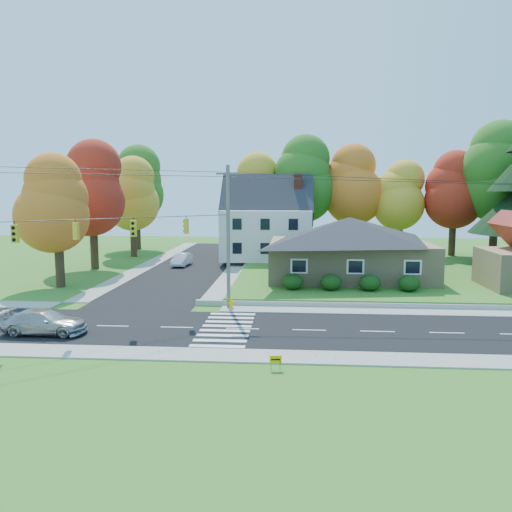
{
  "coord_description": "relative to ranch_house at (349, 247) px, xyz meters",
  "views": [
    {
      "loc": [
        2.98,
        -28.99,
        8.26
      ],
      "look_at": [
        0.22,
        8.0,
        3.38
      ],
      "focal_mm": 35.0,
      "sensor_mm": 36.0,
      "label": 1
    }
  ],
  "objects": [
    {
      "name": "tree_lot_3",
      "position": [
        8.0,
        17.0,
        4.39
      ],
      "size": [
        6.16,
        6.16,
        11.47
      ],
      "color": "#3F2A19",
      "rests_on": "lawn"
    },
    {
      "name": "road_main",
      "position": [
        -8.0,
        -16.0,
        -3.26
      ],
      "size": [
        90.0,
        8.0,
        0.02
      ],
      "primitive_type": "cube",
      "color": "black",
      "rests_on": "ground"
    },
    {
      "name": "tree_west_3",
      "position": [
        -27.0,
        24.0,
        5.85
      ],
      "size": [
        7.84,
        7.84,
        14.6
      ],
      "color": "#3F2A19",
      "rests_on": "ground"
    },
    {
      "name": "colonial_house",
      "position": [
        -7.96,
        12.0,
        1.32
      ],
      "size": [
        10.4,
        8.4,
        9.6
      ],
      "color": "silver",
      "rests_on": "lawn"
    },
    {
      "name": "tree_lot_1",
      "position": [
        -4.0,
        17.0,
        6.35
      ],
      "size": [
        7.84,
        7.84,
        14.6
      ],
      "color": "#3F2A19",
      "rests_on": "lawn"
    },
    {
      "name": "ground",
      "position": [
        -8.0,
        -16.0,
        -3.27
      ],
      "size": [
        120.0,
        120.0,
        0.0
      ],
      "primitive_type": "plane",
      "color": "#3D7923"
    },
    {
      "name": "lawn",
      "position": [
        5.0,
        5.0,
        -3.02
      ],
      "size": [
        30.0,
        30.0,
        0.5
      ],
      "primitive_type": "cube",
      "color": "#3D7923",
      "rests_on": "ground"
    },
    {
      "name": "tree_lot_5",
      "position": [
        18.0,
        14.0,
        7.0
      ],
      "size": [
        8.4,
        8.4,
        15.64
      ],
      "color": "#3F2A19",
      "rests_on": "lawn"
    },
    {
      "name": "traffic_infrastructure",
      "position": [
        -8.15,
        -14.65,
        1.88
      ],
      "size": [
        38.1,
        10.66,
        10.0
      ],
      "color": "#666059",
      "rests_on": "ground"
    },
    {
      "name": "silver_sedan",
      "position": [
        -19.3,
        -17.91,
        -2.55
      ],
      "size": [
        4.84,
        2.01,
        1.4
      ],
      "primitive_type": "imported",
      "rotation": [
        0.0,
        0.0,
        1.56
      ],
      "color": "#AAAAAA",
      "rests_on": "road_main"
    },
    {
      "name": "sidewalk_south",
      "position": [
        -8.0,
        -21.0,
        -3.23
      ],
      "size": [
        90.0,
        2.0,
        0.08
      ],
      "primitive_type": "cube",
      "color": "#9C9A90",
      "rests_on": "ground"
    },
    {
      "name": "ranch_house",
      "position": [
        0.0,
        0.0,
        0.0
      ],
      "size": [
        14.6,
        10.6,
        5.4
      ],
      "color": "tan",
      "rests_on": "lawn"
    },
    {
      "name": "white_car",
      "position": [
        -17.24,
        8.7,
        -2.57
      ],
      "size": [
        1.68,
        4.19,
        1.35
      ],
      "primitive_type": "imported",
      "rotation": [
        0.0,
        0.0,
        -0.06
      ],
      "color": "white",
      "rests_on": "road_cross"
    },
    {
      "name": "tree_west_0",
      "position": [
        -25.0,
        -4.0,
        3.89
      ],
      "size": [
        6.16,
        6.16,
        11.47
      ],
      "color": "#3F2A19",
      "rests_on": "ground"
    },
    {
      "name": "road_cross",
      "position": [
        -16.0,
        10.0,
        -3.25
      ],
      "size": [
        8.0,
        44.0,
        0.02
      ],
      "primitive_type": "cube",
      "color": "black",
      "rests_on": "ground"
    },
    {
      "name": "tree_west_2",
      "position": [
        -25.0,
        16.0,
        4.54
      ],
      "size": [
        6.72,
        6.72,
        12.51
      ],
      "color": "#3F2A19",
      "rests_on": "ground"
    },
    {
      "name": "sidewalk_north",
      "position": [
        -8.0,
        -11.0,
        -3.23
      ],
      "size": [
        90.0,
        2.0,
        0.08
      ],
      "primitive_type": "cube",
      "color": "#9C9A90",
      "rests_on": "ground"
    },
    {
      "name": "tree_west_1",
      "position": [
        -26.0,
        6.0,
        5.2
      ],
      "size": [
        7.28,
        7.28,
        13.56
      ],
      "color": "#3F2A19",
      "rests_on": "ground"
    },
    {
      "name": "tree_lot_4",
      "position": [
        14.0,
        16.0,
        5.04
      ],
      "size": [
        6.72,
        6.72,
        12.51
      ],
      "color": "#3F2A19",
      "rests_on": "lawn"
    },
    {
      "name": "tree_lot_2",
      "position": [
        2.0,
        18.0,
        5.7
      ],
      "size": [
        7.28,
        7.28,
        13.56
      ],
      "color": "#3F2A19",
      "rests_on": "lawn"
    },
    {
      "name": "fire_hydrant",
      "position": [
        -9.31,
        -10.96,
        -2.87
      ],
      "size": [
        0.48,
        0.37,
        0.84
      ],
      "color": "#DEC800",
      "rests_on": "ground"
    },
    {
      "name": "yard_sign",
      "position": [
        -5.76,
        -22.78,
        -2.77
      ],
      "size": [
        0.56,
        0.1,
        0.7
      ],
      "color": "black",
      "rests_on": "ground"
    },
    {
      "name": "hedge_row",
      "position": [
        -0.5,
        -6.2,
        -2.13
      ],
      "size": [
        10.7,
        1.7,
        1.27
      ],
      "color": "#163A10",
      "rests_on": "lawn"
    },
    {
      "name": "tree_lot_0",
      "position": [
        -10.0,
        18.0,
        5.04
      ],
      "size": [
        6.72,
        6.72,
        12.51
      ],
      "color": "#3F2A19",
      "rests_on": "lawn"
    }
  ]
}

